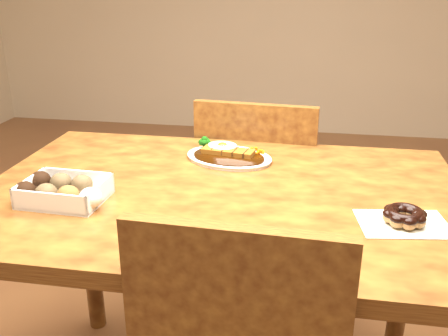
% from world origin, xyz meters
% --- Properties ---
extents(table, '(1.20, 0.80, 0.75)m').
position_xyz_m(table, '(0.00, 0.00, 0.65)').
color(table, '#431C0D').
rests_on(table, ground).
extents(chair_far, '(0.45, 0.45, 0.87)m').
position_xyz_m(chair_far, '(0.05, 0.53, 0.48)').
color(chair_far, '#431C0D').
rests_on(chair_far, ground).
extents(katsu_curry_plate, '(0.28, 0.23, 0.05)m').
position_xyz_m(katsu_curry_plate, '(-0.02, 0.22, 0.76)').
color(katsu_curry_plate, white).
rests_on(katsu_curry_plate, table).
extents(donut_box, '(0.22, 0.15, 0.05)m').
position_xyz_m(donut_box, '(-0.36, -0.13, 0.78)').
color(donut_box, white).
rests_on(donut_box, table).
extents(pon_de_ring, '(0.21, 0.16, 0.04)m').
position_xyz_m(pon_de_ring, '(0.42, -0.11, 0.77)').
color(pon_de_ring, silver).
rests_on(pon_de_ring, table).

